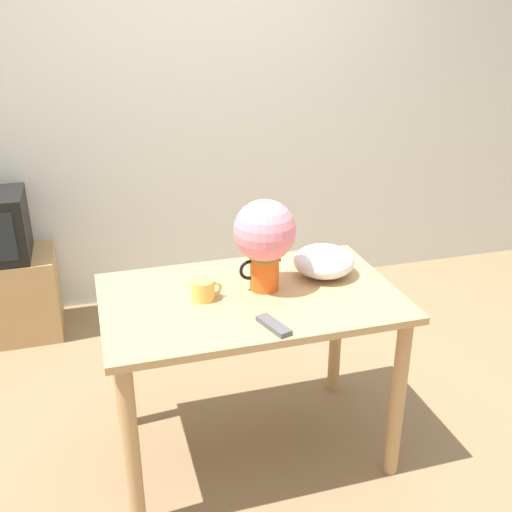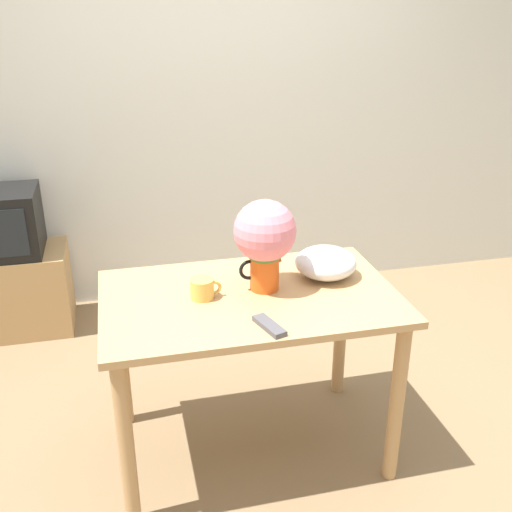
# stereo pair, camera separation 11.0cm
# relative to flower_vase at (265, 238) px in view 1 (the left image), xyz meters

# --- Properties ---
(ground_plane) EXTENTS (12.00, 12.00, 0.00)m
(ground_plane) POSITION_rel_flower_vase_xyz_m (0.07, -0.02, -0.99)
(ground_plane) COLOR #7F6647
(wall_back) EXTENTS (8.00, 0.05, 2.60)m
(wall_back) POSITION_rel_flower_vase_xyz_m (0.07, 1.61, 0.31)
(wall_back) COLOR silver
(wall_back) RESTS_ON ground_plane
(table) EXTENTS (1.19, 0.74, 0.77)m
(table) POSITION_rel_flower_vase_xyz_m (-0.07, -0.04, -0.35)
(table) COLOR tan
(table) RESTS_ON ground_plane
(flower_vase) EXTENTS (0.25, 0.25, 0.38)m
(flower_vase) POSITION_rel_flower_vase_xyz_m (0.00, 0.00, 0.00)
(flower_vase) COLOR #E05619
(flower_vase) RESTS_ON table
(coffee_mug) EXTENTS (0.13, 0.09, 0.08)m
(coffee_mug) POSITION_rel_flower_vase_xyz_m (-0.26, -0.03, -0.18)
(coffee_mug) COLOR gold
(coffee_mug) RESTS_ON table
(white_bowl) EXTENTS (0.26, 0.26, 0.13)m
(white_bowl) POSITION_rel_flower_vase_xyz_m (0.28, 0.05, -0.16)
(white_bowl) COLOR silver
(white_bowl) RESTS_ON table
(remote_control) EXTENTS (0.10, 0.17, 0.02)m
(remote_control) POSITION_rel_flower_vase_xyz_m (-0.06, -0.32, -0.21)
(remote_control) COLOR #4C4C51
(remote_control) RESTS_ON table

